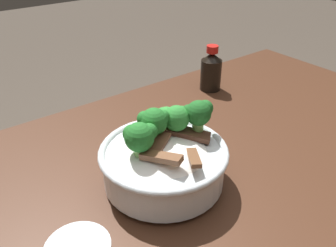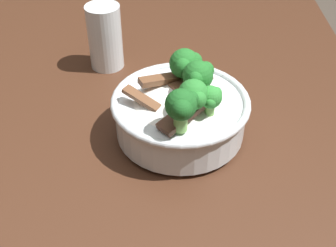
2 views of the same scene
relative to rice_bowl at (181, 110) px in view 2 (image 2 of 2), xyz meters
name	(u,v)px [view 2 (image 2 of 2)]	position (x,y,z in m)	size (l,w,h in m)	color
dining_table	(114,207)	(0.08, -0.11, -0.14)	(1.24, 0.91, 0.75)	#472819
rice_bowl	(181,110)	(0.00, 0.00, 0.00)	(0.21, 0.21, 0.14)	silver
drinking_glass	(105,41)	(-0.21, -0.14, 0.00)	(0.07, 0.07, 0.13)	white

